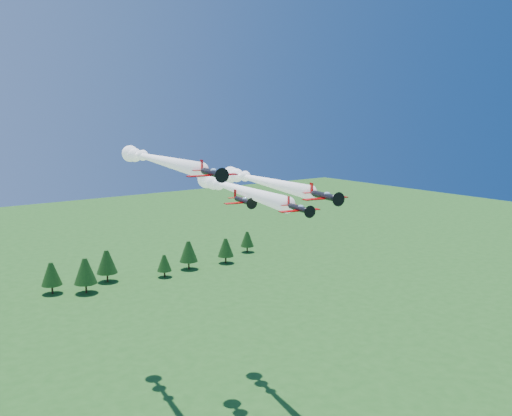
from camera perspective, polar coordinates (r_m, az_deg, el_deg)
plane_lead at (r=104.95m, az=-2.34°, el=2.05°), size 13.43×43.69×3.70m
plane_left at (r=114.46m, az=-10.16°, el=4.88°), size 14.39×53.59×3.70m
plane_right at (r=116.97m, az=0.23°, el=2.82°), size 13.56×44.79×3.70m
plane_slot at (r=98.40m, az=-1.31°, el=0.75°), size 7.08×7.77×2.47m
treeline at (r=192.05m, az=-21.78°, el=-6.53°), size 166.90×19.62×11.83m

